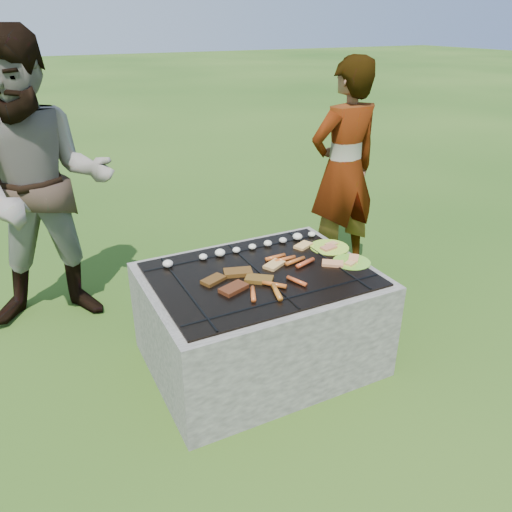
# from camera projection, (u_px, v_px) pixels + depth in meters

# --- Properties ---
(lawn) EXTENTS (60.00, 60.00, 0.00)m
(lawn) POSITION_uv_depth(u_px,v_px,m) (260.00, 359.00, 3.13)
(lawn) COLOR #1F4711
(lawn) RESTS_ON ground
(fire_pit) EXTENTS (1.30, 1.00, 0.62)m
(fire_pit) POSITION_uv_depth(u_px,v_px,m) (260.00, 321.00, 3.01)
(fire_pit) COLOR #A59C93
(fire_pit) RESTS_ON ground
(mushrooms) EXTENTS (1.06, 0.06, 0.04)m
(mushrooms) POSITION_uv_depth(u_px,v_px,m) (247.00, 247.00, 3.14)
(mushrooms) COLOR beige
(mushrooms) RESTS_ON fire_pit
(pork_slabs) EXTENTS (0.39, 0.29, 0.02)m
(pork_slabs) POSITION_uv_depth(u_px,v_px,m) (238.00, 279.00, 2.78)
(pork_slabs) COLOR brown
(pork_slabs) RESTS_ON fire_pit
(sausages) EXTENTS (0.55, 0.48, 0.03)m
(sausages) POSITION_uv_depth(u_px,v_px,m) (283.00, 274.00, 2.83)
(sausages) COLOR #C95521
(sausages) RESTS_ON fire_pit
(bread_on_grate) EXTENTS (0.47, 0.43, 0.02)m
(bread_on_grate) POSITION_uv_depth(u_px,v_px,m) (302.00, 258.00, 3.03)
(bread_on_grate) COLOR #E8C877
(bread_on_grate) RESTS_ON fire_pit
(plate_far) EXTENTS (0.31, 0.31, 0.03)m
(plate_far) POSITION_uv_depth(u_px,v_px,m) (329.00, 248.00, 3.19)
(plate_far) COLOR #E3FF3C
(plate_far) RESTS_ON fire_pit
(plate_near) EXTENTS (0.28, 0.28, 0.03)m
(plate_near) POSITION_uv_depth(u_px,v_px,m) (352.00, 262.00, 3.00)
(plate_near) COLOR #ACCB30
(plate_near) RESTS_ON fire_pit
(cook) EXTENTS (0.64, 0.43, 1.71)m
(cook) POSITION_uv_depth(u_px,v_px,m) (344.00, 170.00, 3.93)
(cook) COLOR gray
(cook) RESTS_ON ground
(bystander) EXTENTS (1.06, 0.89, 1.92)m
(bystander) POSITION_uv_depth(u_px,v_px,m) (41.00, 187.00, 3.19)
(bystander) COLOR gray
(bystander) RESTS_ON ground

